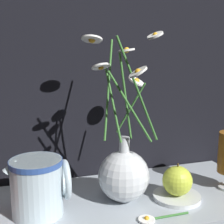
% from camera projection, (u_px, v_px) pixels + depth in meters
% --- Properties ---
extents(ground_plane, '(6.00, 6.00, 0.00)m').
position_uv_depth(ground_plane, '(107.00, 205.00, 0.75)').
color(ground_plane, black).
extents(shelf, '(0.81, 0.32, 0.01)m').
position_uv_depth(shelf, '(107.00, 203.00, 0.75)').
color(shelf, '#9EA8B2').
rests_on(shelf, ground_plane).
extents(vase_with_flowers, '(0.18, 0.20, 0.39)m').
position_uv_depth(vase_with_flowers, '(124.00, 171.00, 0.74)').
color(vase_with_flowers, silver).
rests_on(vase_with_flowers, shelf).
extents(ceramic_pitcher, '(0.14, 0.11, 0.14)m').
position_uv_depth(ceramic_pitcher, '(38.00, 184.00, 0.68)').
color(ceramic_pitcher, silver).
rests_on(ceramic_pitcher, shelf).
extents(saucer_plate, '(0.12, 0.12, 0.01)m').
position_uv_depth(saucer_plate, '(177.00, 197.00, 0.76)').
color(saucer_plate, silver).
rests_on(saucer_plate, shelf).
extents(orange_fruit, '(0.07, 0.07, 0.08)m').
position_uv_depth(orange_fruit, '(177.00, 181.00, 0.75)').
color(orange_fruit, '#B7C638').
rests_on(orange_fruit, saucer_plate).
extents(loose_daisy, '(0.12, 0.04, 0.01)m').
position_uv_depth(loose_daisy, '(153.00, 219.00, 0.66)').
color(loose_daisy, '#336B2D').
rests_on(loose_daisy, shelf).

